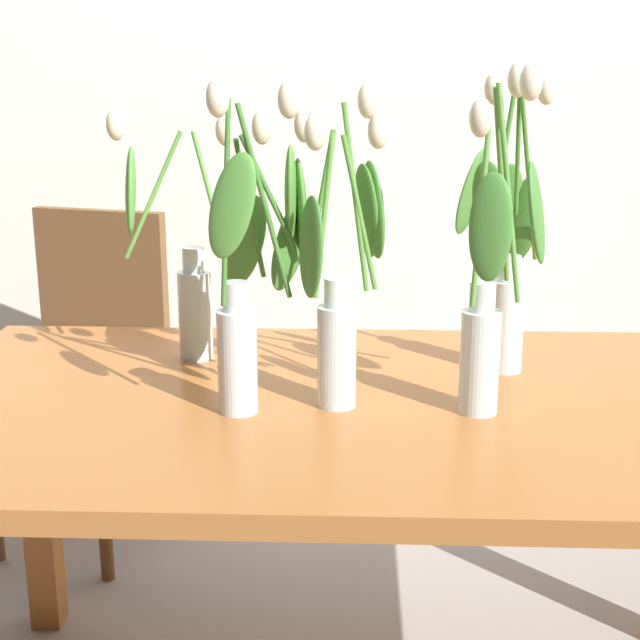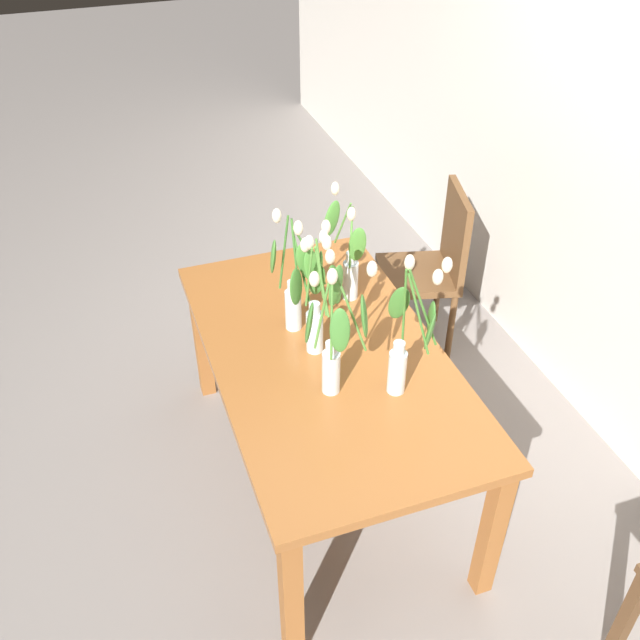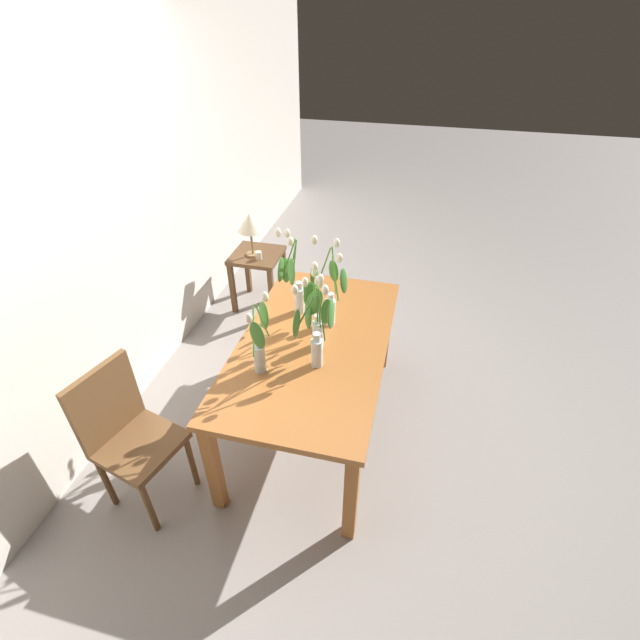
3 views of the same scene
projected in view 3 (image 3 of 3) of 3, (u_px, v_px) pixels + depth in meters
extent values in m
plane|color=gray|center=(314.00, 422.00, 3.22)|extent=(18.00, 18.00, 0.00)
cube|color=silver|center=(85.00, 227.00, 2.69)|extent=(9.00, 0.10, 2.70)
cube|color=#A3602D|center=(313.00, 344.00, 2.80)|extent=(1.60, 0.90, 0.04)
cube|color=#A3602D|center=(351.00, 497.00, 2.36)|extent=(0.07, 0.07, 0.70)
cube|color=#A3602D|center=(386.00, 330.00, 3.52)|extent=(0.07, 0.07, 0.70)
cube|color=#A3602D|center=(213.00, 467.00, 2.51)|extent=(0.07, 0.07, 0.70)
cube|color=#A3602D|center=(290.00, 316.00, 3.67)|extent=(0.07, 0.07, 0.70)
cylinder|color=silver|center=(260.00, 359.00, 2.52)|extent=(0.07, 0.07, 0.18)
cylinder|color=silver|center=(258.00, 343.00, 2.45)|extent=(0.04, 0.04, 0.05)
cylinder|color=silver|center=(260.00, 363.00, 2.54)|extent=(0.06, 0.06, 0.11)
cylinder|color=#56933D|center=(254.00, 332.00, 2.32)|extent=(0.12, 0.03, 0.25)
ellipsoid|color=#F2E5C6|center=(249.00, 318.00, 2.19)|extent=(0.04, 0.04, 0.06)
ellipsoid|color=#4C8E38|center=(257.00, 335.00, 2.28)|extent=(0.04, 0.11, 0.18)
cylinder|color=#56933D|center=(262.00, 320.00, 2.41)|extent=(0.07, 0.04, 0.26)
ellipsoid|color=#F2E5C6|center=(265.00, 297.00, 2.35)|extent=(0.04, 0.04, 0.06)
ellipsoid|color=#4C8E38|center=(264.00, 316.00, 2.45)|extent=(0.07, 0.08, 0.18)
cylinder|color=silver|center=(317.00, 353.00, 2.56)|extent=(0.07, 0.07, 0.18)
cylinder|color=silver|center=(317.00, 337.00, 2.49)|extent=(0.04, 0.04, 0.05)
cylinder|color=silver|center=(317.00, 357.00, 2.58)|extent=(0.06, 0.06, 0.11)
cylinder|color=#3D752D|center=(321.00, 315.00, 2.39)|extent=(0.02, 0.05, 0.33)
ellipsoid|color=#F2E5C6|center=(325.00, 290.00, 2.28)|extent=(0.04, 0.04, 0.06)
ellipsoid|color=#4C8E38|center=(331.00, 314.00, 2.39)|extent=(0.11, 0.05, 0.18)
cylinder|color=#3D752D|center=(319.00, 309.00, 2.44)|extent=(0.09, 0.01, 0.32)
ellipsoid|color=#F2E5C6|center=(321.00, 279.00, 2.37)|extent=(0.04, 0.04, 0.06)
ellipsoid|color=#4C8E38|center=(316.00, 302.00, 2.47)|extent=(0.02, 0.11, 0.18)
cylinder|color=#3D752D|center=(305.00, 314.00, 2.44)|extent=(0.04, 0.12, 0.26)
ellipsoid|color=#F2E5C6|center=(295.00, 290.00, 2.39)|extent=(0.04, 0.04, 0.06)
ellipsoid|color=#4C8E38|center=(296.00, 323.00, 2.47)|extent=(0.12, 0.04, 0.18)
cylinder|color=#3D752D|center=(317.00, 309.00, 2.47)|extent=(0.12, 0.03, 0.26)
ellipsoid|color=#F2E5C6|center=(318.00, 281.00, 2.44)|extent=(0.04, 0.04, 0.06)
ellipsoid|color=#4C8E38|center=(313.00, 304.00, 2.50)|extent=(0.04, 0.10, 0.18)
cylinder|color=silver|center=(318.00, 334.00, 2.70)|extent=(0.07, 0.07, 0.18)
cylinder|color=silver|center=(318.00, 319.00, 2.63)|extent=(0.04, 0.04, 0.05)
cylinder|color=silver|center=(318.00, 338.00, 2.72)|extent=(0.06, 0.06, 0.11)
cylinder|color=#56933D|center=(311.00, 302.00, 2.53)|extent=(0.06, 0.06, 0.28)
ellipsoid|color=#F2E5C6|center=(305.00, 282.00, 2.43)|extent=(0.04, 0.04, 0.06)
ellipsoid|color=#427F33|center=(307.00, 315.00, 2.53)|extent=(0.10, 0.08, 0.18)
cylinder|color=#56933D|center=(319.00, 302.00, 2.53)|extent=(0.04, 0.03, 0.27)
ellipsoid|color=#F2E5C6|center=(320.00, 283.00, 2.44)|extent=(0.04, 0.04, 0.06)
ellipsoid|color=#427F33|center=(326.00, 312.00, 2.54)|extent=(0.06, 0.08, 0.17)
cylinder|color=#56933D|center=(316.00, 296.00, 2.59)|extent=(0.07, 0.04, 0.27)
ellipsoid|color=#F2E5C6|center=(315.00, 273.00, 2.53)|extent=(0.04, 0.04, 0.06)
ellipsoid|color=#427F33|center=(310.00, 293.00, 2.61)|extent=(0.07, 0.10, 0.18)
cylinder|color=#56933D|center=(316.00, 293.00, 2.56)|extent=(0.05, 0.03, 0.32)
ellipsoid|color=#F2E5C6|center=(315.00, 267.00, 2.49)|extent=(0.04, 0.04, 0.06)
ellipsoid|color=#427F33|center=(309.00, 294.00, 2.61)|extent=(0.07, 0.09, 0.18)
cylinder|color=silver|center=(299.00, 300.00, 2.99)|extent=(0.07, 0.07, 0.18)
cylinder|color=silver|center=(299.00, 286.00, 2.93)|extent=(0.04, 0.04, 0.05)
cylinder|color=silver|center=(300.00, 304.00, 3.01)|extent=(0.06, 0.06, 0.11)
cylinder|color=#478433|center=(288.00, 260.00, 2.85)|extent=(0.04, 0.13, 0.33)
ellipsoid|color=#F2E5C6|center=(278.00, 233.00, 2.77)|extent=(0.04, 0.04, 0.06)
ellipsoid|color=#427F33|center=(281.00, 270.00, 2.89)|extent=(0.10, 0.05, 0.18)
cylinder|color=#478433|center=(294.00, 265.00, 2.81)|extent=(0.04, 0.04, 0.34)
ellipsoid|color=#F2E5C6|center=(290.00, 241.00, 2.70)|extent=(0.04, 0.04, 0.06)
ellipsoid|color=#427F33|center=(291.00, 272.00, 2.79)|extent=(0.10, 0.08, 0.18)
cylinder|color=#478433|center=(293.00, 260.00, 2.87)|extent=(0.07, 0.08, 0.32)
ellipsoid|color=#F2E5C6|center=(287.00, 233.00, 2.80)|extent=(0.04, 0.04, 0.06)
ellipsoid|color=#427F33|center=(286.00, 270.00, 2.93)|extent=(0.09, 0.07, 0.18)
cylinder|color=silver|center=(330.00, 312.00, 2.89)|extent=(0.07, 0.07, 0.18)
cylinder|color=silver|center=(331.00, 297.00, 2.82)|extent=(0.04, 0.04, 0.05)
cylinder|color=silver|center=(330.00, 316.00, 2.90)|extent=(0.06, 0.06, 0.11)
cylinder|color=#56933D|center=(335.00, 279.00, 2.72)|extent=(0.03, 0.05, 0.30)
ellipsoid|color=#F2E5C6|center=(339.00, 258.00, 2.61)|extent=(0.04, 0.04, 0.06)
ellipsoid|color=#427F33|center=(344.00, 281.00, 2.72)|extent=(0.08, 0.07, 0.17)
cylinder|color=#56933D|center=(322.00, 269.00, 2.75)|extent=(0.06, 0.11, 0.34)
ellipsoid|color=#F2E5C6|center=(314.00, 240.00, 2.68)|extent=(0.04, 0.04, 0.06)
ellipsoid|color=#427F33|center=(314.00, 274.00, 2.78)|extent=(0.10, 0.06, 0.18)
cylinder|color=#56933D|center=(334.00, 271.00, 2.74)|extent=(0.06, 0.03, 0.35)
ellipsoid|color=#F2E5C6|center=(337.00, 243.00, 2.65)|extent=(0.04, 0.04, 0.06)
ellipsoid|color=#427F33|center=(334.00, 271.00, 2.80)|extent=(0.07, 0.08, 0.17)
cube|color=brown|center=(140.00, 445.00, 2.51)|extent=(0.49, 0.49, 0.04)
cylinder|color=brown|center=(192.00, 461.00, 2.70)|extent=(0.04, 0.04, 0.43)
cylinder|color=brown|center=(149.00, 507.00, 2.46)|extent=(0.04, 0.04, 0.43)
cylinder|color=brown|center=(150.00, 439.00, 2.83)|extent=(0.04, 0.04, 0.43)
cylinder|color=brown|center=(106.00, 481.00, 2.59)|extent=(0.04, 0.04, 0.43)
cube|color=brown|center=(105.00, 403.00, 2.43)|extent=(0.40, 0.14, 0.46)
cube|color=brown|center=(257.00, 255.00, 4.13)|extent=(0.44, 0.44, 0.04)
cube|color=brown|center=(272.00, 294.00, 4.10)|extent=(0.04, 0.04, 0.51)
cube|color=brown|center=(284.00, 274.00, 4.40)|extent=(0.04, 0.04, 0.51)
cube|color=brown|center=(233.00, 289.00, 4.18)|extent=(0.04, 0.04, 0.51)
cube|color=brown|center=(248.00, 269.00, 4.47)|extent=(0.04, 0.04, 0.51)
cylinder|color=olive|center=(253.00, 254.00, 4.09)|extent=(0.12, 0.12, 0.02)
cylinder|color=olive|center=(252.00, 242.00, 4.02)|extent=(0.02, 0.02, 0.22)
cone|color=beige|center=(250.00, 222.00, 3.90)|extent=(0.22, 0.22, 0.16)
cylinder|color=beige|center=(259.00, 256.00, 4.01)|extent=(0.06, 0.06, 0.07)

